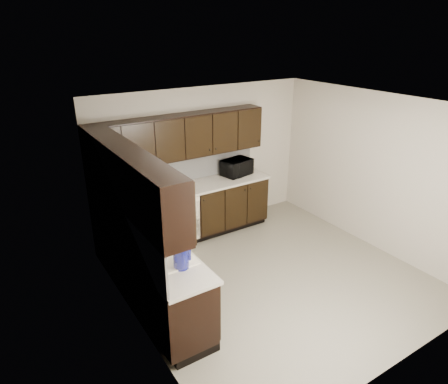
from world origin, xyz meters
The scene contains 20 objects.
floor centered at (0.00, 0.00, 0.00)m, with size 4.00×4.00×0.00m, color gray.
ceiling centered at (0.00, 0.00, 2.50)m, with size 4.00×4.00×0.00m, color white.
wall_back centered at (0.00, 2.00, 1.25)m, with size 4.00×0.02×2.50m, color #BBB19F.
wall_left centered at (-2.00, 0.00, 1.25)m, with size 0.02×4.00×2.50m, color #BBB19F.
wall_right centered at (2.00, 0.00, 1.25)m, with size 0.02×4.00×2.50m, color #BBB19F.
wall_front centered at (0.00, -2.00, 1.25)m, with size 4.00×0.02×2.50m, color #BBB19F.
lower_cabinets centered at (-1.01, 1.11, 0.41)m, with size 3.00×2.80×0.90m.
countertop centered at (-1.01, 1.11, 0.92)m, with size 3.03×2.83×0.04m.
backsplash centered at (-1.22, 1.32, 1.18)m, with size 3.00×2.80×0.48m.
upper_cabinets centered at (-1.10, 1.20, 1.77)m, with size 3.00×2.80×0.70m.
dishwasher centered at (-0.70, 1.41, 0.55)m, with size 0.58×0.04×0.78m.
sink centered at (-1.68, -0.01, 0.88)m, with size 0.54×0.82×0.42m.
microwave centered at (0.56, 1.76, 1.08)m, with size 0.52×0.35×0.29m, color black.
soap_bottle_a centered at (-1.54, -0.29, 1.03)m, with size 0.08×0.08×0.17m, color gray.
soap_bottle_b centered at (-1.87, 0.29, 1.06)m, with size 0.09×0.09×0.24m, color gray.
toaster_oven centered at (-1.25, 1.70, 1.06)m, with size 0.38×0.28×0.24m, color #AEAEB0.
storage_bin centered at (-1.62, 0.09, 1.02)m, with size 0.41×0.30×0.16m, color silver.
blue_pitcher centered at (-1.62, -0.36, 1.07)m, with size 0.17×0.17×0.25m, color navy.
teal_tumbler centered at (-1.55, 1.35, 1.03)m, with size 0.08×0.08×0.19m, color #0C7C84.
paper_towel_roll centered at (-1.60, 1.30, 1.11)m, with size 0.16×0.16×0.34m, color white.
Camera 1 is at (-3.24, -3.76, 3.40)m, focal length 32.00 mm.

